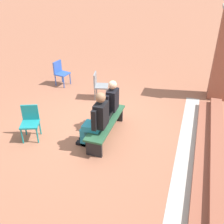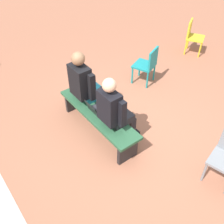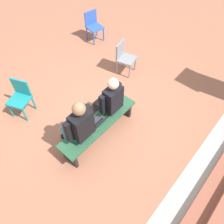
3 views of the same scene
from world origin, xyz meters
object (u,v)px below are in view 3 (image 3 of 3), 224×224
(person_student, at_px, (109,101))
(person_adult, at_px, (78,125))
(laptop, at_px, (98,122))
(plastic_chair_far_right, at_px, (93,24))
(bench, at_px, (99,125))
(plastic_chair_foreground, at_px, (20,96))
(plastic_chair_far_left, at_px, (124,56))

(person_student, xyz_separation_m, person_adult, (0.81, -0.00, 0.02))
(laptop, bearing_deg, person_adult, -11.72)
(person_adult, height_order, plastic_chair_far_right, person_adult)
(bench, bearing_deg, plastic_chair_foreground, -70.64)
(bench, distance_m, plastic_chair_far_left, 2.12)
(plastic_chair_far_left, bearing_deg, plastic_chair_foreground, -17.77)
(bench, bearing_deg, plastic_chair_far_right, -134.07)
(person_student, bearing_deg, plastic_chair_far_left, -150.81)
(person_adult, xyz_separation_m, plastic_chair_foreground, (0.18, -1.65, -0.26))
(bench, relative_size, person_student, 1.34)
(laptop, relative_size, plastic_chair_far_right, 0.38)
(plastic_chair_foreground, bearing_deg, person_adult, 96.07)
(laptop, relative_size, plastic_chair_far_left, 0.38)
(plastic_chair_far_left, height_order, plastic_chair_far_right, same)
(bench, relative_size, plastic_chair_foreground, 2.14)
(bench, height_order, laptop, laptop)
(person_adult, distance_m, plastic_chair_far_right, 3.84)
(plastic_chair_foreground, bearing_deg, laptop, 108.35)
(bench, relative_size, person_adult, 1.28)
(person_adult, distance_m, laptop, 0.48)
(bench, distance_m, plastic_chair_foreground, 1.83)
(person_adult, height_order, plastic_chair_far_left, person_adult)
(bench, bearing_deg, person_student, -170.03)
(plastic_chair_foreground, bearing_deg, person_student, 120.85)
(plastic_chair_far_right, bearing_deg, person_student, 49.95)
(person_adult, height_order, laptop, person_adult)
(plastic_chair_far_left, bearing_deg, bench, 25.71)
(person_adult, bearing_deg, person_student, 179.75)
(person_student, relative_size, plastic_chair_foreground, 1.60)
(person_student, bearing_deg, person_adult, -0.25)
(plastic_chair_far_left, bearing_deg, laptop, 25.65)
(person_adult, distance_m, plastic_chair_foreground, 1.68)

